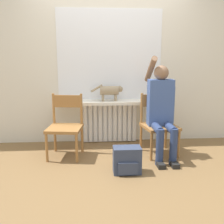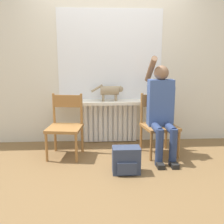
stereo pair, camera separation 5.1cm
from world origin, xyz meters
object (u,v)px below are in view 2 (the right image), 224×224
chair_left (65,125)px  cat (110,91)px  person (162,108)px  chair_right (158,124)px  backpack (126,160)px

chair_left → cat: (0.65, 0.45, 0.42)m
chair_left → person: size_ratio=0.62×
chair_left → chair_right: same height
person → backpack: size_ratio=4.19×
chair_right → person: (0.01, -0.10, 0.25)m
chair_left → person: 1.35m
person → cat: (-0.67, 0.55, 0.17)m
cat → chair_left: bearing=-145.7°
chair_left → person: (1.33, -0.10, 0.25)m
chair_right → backpack: size_ratio=2.61×
cat → person: bearing=-39.2°
chair_left → person: person is taller
chair_left → person: bearing=3.6°
chair_right → cat: 0.90m
chair_right → backpack: bearing=-140.2°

